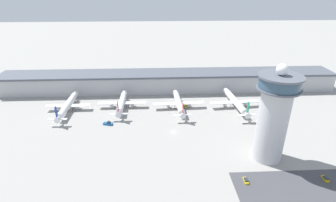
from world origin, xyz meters
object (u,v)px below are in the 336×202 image
Objects in this scene: airplane_gate_delta at (235,102)px; service_truck_catering at (108,124)px; control_tower at (274,115)px; car_green_van at (246,180)px; car_white_wagon at (325,179)px; airplane_gate_bravo at (122,103)px; airplane_gate_charlie at (179,103)px; service_truck_fuel at (184,105)px; airplane_gate_alpha at (67,106)px.

service_truck_catering is at bearing -166.81° from airplane_gate_delta.
control_tower is 1.13× the size of airplane_gate_delta.
control_tower is 11.38× the size of car_green_van.
car_green_van is 1.05× the size of car_white_wagon.
airplane_gate_bravo reaches higher than car_white_wagon.
airplane_gate_charlie reaches higher than car_green_van.
control_tower is 78.52m from service_truck_fuel.
airplane_gate_delta reaches higher than car_green_van.
airplane_gate_delta reaches higher than car_white_wagon.
airplane_gate_alpha is 163.41m from car_white_wagon.
airplane_gate_alpha is 38.90m from service_truck_catering.
airplane_gate_bravo reaches higher than airplane_gate_alpha.
car_green_van is (72.98, -56.87, -0.25)m from service_truck_catering.
car_white_wagon is at bearing -51.41° from airplane_gate_charlie.
control_tower is 1.25× the size of airplane_gate_charlie.
service_truck_fuel reaches higher than service_truck_catering.
airplane_gate_alpha is 80.25m from airplane_gate_charlie.
airplane_gate_delta is 38.10m from service_truck_fuel.
service_truck_fuel is at bearing 1.89° from airplane_gate_bravo.
airplane_gate_charlie is at bearing -130.87° from service_truck_fuel.
airplane_gate_charlie is at bearing 179.75° from airplane_gate_delta.
airplane_gate_delta is 79.80m from car_green_van.
airplane_gate_bravo is 132.65m from car_white_wagon.
car_green_van is 37.88m from car_white_wagon.
airplane_gate_bravo is at bearing 75.22° from service_truck_catering.
airplane_gate_charlie is at bearing 23.77° from service_truck_catering.
car_green_van is (-16.61, -18.05, -24.69)m from control_tower.
airplane_gate_bravo is (38.51, 2.61, 0.16)m from airplane_gate_alpha.
airplane_gate_alpha reaches higher than car_white_wagon.
service_truck_catering is at bearing 156.57° from control_tower.
service_truck_fuel is at bearing 2.80° from airplane_gate_alpha.
airplane_gate_charlie is (80.25, -0.50, 0.30)m from airplane_gate_alpha.
control_tower is at bearing -90.16° from airplane_gate_delta.
airplane_gate_alpha reaches higher than service_truck_fuel.
airplane_gate_alpha is 38.60m from airplane_gate_bravo.
control_tower is 34.80m from car_green_van.
car_green_van is (20.83, -82.70, -0.50)m from service_truck_fuel.
car_white_wagon is at bearing -38.03° from airplane_gate_bravo.
airplane_gate_delta is 92.27m from service_truck_catering.
control_tower is 37.51m from car_white_wagon.
control_tower is 75.83m from airplane_gate_charlie.
service_truck_fuel reaches higher than car_green_van.
control_tower reaches higher than car_green_van.
airplane_gate_delta is (83.34, -3.29, 0.45)m from airplane_gate_bravo.
airplane_gate_alpha reaches higher than car_green_van.
airplane_gate_delta is at bearing -2.26° from airplane_gate_bravo.
control_tower is 63.23m from airplane_gate_delta.
service_truck_fuel is 1.61× the size of car_green_van.
airplane_gate_bravo is 105.06m from car_green_van.
airplane_gate_bravo is 9.11× the size of car_white_wagon.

